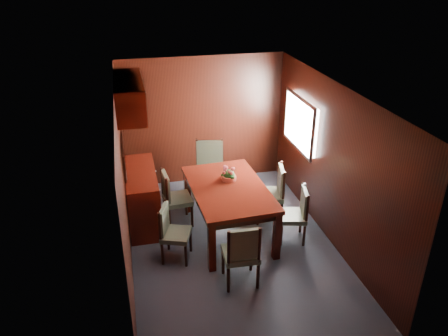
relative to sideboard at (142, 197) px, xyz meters
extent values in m
plane|color=#363D4A|center=(1.25, -1.00, -0.45)|extent=(4.50, 4.50, 0.00)
cube|color=black|center=(-0.25, -1.00, 0.75)|extent=(0.02, 4.50, 2.40)
cube|color=black|center=(2.75, -1.00, 0.75)|extent=(0.02, 4.50, 2.40)
cube|color=black|center=(1.25, 1.25, 0.75)|extent=(3.00, 0.02, 2.40)
cube|color=black|center=(1.25, -3.25, 0.75)|extent=(3.00, 0.02, 2.40)
cube|color=black|center=(1.25, -1.00, 1.95)|extent=(3.00, 4.50, 0.02)
cube|color=white|center=(2.73, 0.10, 1.00)|extent=(0.14, 1.10, 0.80)
cube|color=#B2B2B7|center=(2.66, 0.10, 1.00)|extent=(0.04, 1.20, 0.90)
cube|color=black|center=(-0.22, 0.00, 0.83)|extent=(0.03, 1.36, 0.41)
cube|color=silver|center=(-0.20, 0.00, 0.83)|extent=(0.01, 1.30, 0.35)
cube|color=#380D07|center=(-0.05, 0.00, 1.68)|extent=(0.40, 1.40, 0.50)
cube|color=#380D07|center=(0.00, 0.00, 0.00)|extent=(0.48, 1.40, 0.90)
cube|color=#380D07|center=(0.84, -1.50, -0.07)|extent=(0.10, 0.10, 0.76)
cube|color=#380D07|center=(1.79, -1.45, -0.07)|extent=(0.10, 0.10, 0.76)
cube|color=#380D07|center=(0.75, 0.11, -0.07)|extent=(0.10, 0.10, 0.76)
cube|color=#380D07|center=(1.71, 0.16, -0.07)|extent=(0.10, 0.10, 0.76)
cube|color=black|center=(1.27, -0.67, 0.25)|extent=(1.05, 1.68, 0.11)
cube|color=#380D07|center=(1.27, -0.67, 0.34)|extent=(1.19, 1.81, 0.07)
cylinder|color=black|center=(0.30, -0.89, -0.28)|extent=(0.04, 0.04, 0.35)
cylinder|color=black|center=(0.18, -1.23, -0.28)|extent=(0.04, 0.04, 0.35)
cylinder|color=black|center=(0.62, -1.01, -0.28)|extent=(0.04, 0.04, 0.35)
cylinder|color=black|center=(0.50, -1.34, -0.28)|extent=(0.04, 0.04, 0.35)
cube|color=#56664D|center=(0.40, -1.12, -0.05)|extent=(0.51, 0.52, 0.07)
cylinder|color=black|center=(0.29, -0.89, 0.18)|extent=(0.04, 0.04, 0.46)
cylinder|color=black|center=(0.17, -1.22, 0.18)|extent=(0.04, 0.04, 0.46)
cube|color=#56664D|center=(0.25, -1.06, 0.20)|extent=(0.18, 0.37, 0.39)
cylinder|color=black|center=(0.35, -0.02, -0.26)|extent=(0.04, 0.04, 0.38)
cylinder|color=black|center=(0.38, -0.40, -0.26)|extent=(0.04, 0.04, 0.38)
cylinder|color=black|center=(0.71, 0.01, -0.26)|extent=(0.04, 0.04, 0.38)
cylinder|color=black|center=(0.75, -0.37, -0.26)|extent=(0.04, 0.04, 0.38)
cube|color=#56664D|center=(0.55, -0.20, -0.02)|extent=(0.46, 0.48, 0.08)
cylinder|color=black|center=(0.34, -0.02, 0.24)|extent=(0.04, 0.04, 0.50)
cylinder|color=black|center=(0.37, -0.40, 0.24)|extent=(0.04, 0.04, 0.50)
cube|color=#56664D|center=(0.37, -0.21, 0.26)|extent=(0.09, 0.41, 0.43)
cylinder|color=black|center=(2.30, -1.26, -0.27)|extent=(0.04, 0.04, 0.35)
cylinder|color=black|center=(2.39, -0.91, -0.27)|extent=(0.04, 0.04, 0.35)
cylinder|color=black|center=(1.97, -1.18, -0.27)|extent=(0.04, 0.04, 0.35)
cylinder|color=black|center=(2.06, -0.83, -0.27)|extent=(0.04, 0.04, 0.35)
cube|color=#56664D|center=(2.18, -1.05, -0.04)|extent=(0.49, 0.50, 0.07)
cylinder|color=black|center=(2.31, -1.26, 0.19)|extent=(0.04, 0.04, 0.47)
cylinder|color=black|center=(2.40, -0.91, 0.19)|extent=(0.04, 0.04, 0.47)
cube|color=#56664D|center=(2.34, -1.09, 0.21)|extent=(0.14, 0.38, 0.40)
cylinder|color=black|center=(2.16, -0.64, -0.26)|extent=(0.04, 0.04, 0.38)
cylinder|color=black|center=(2.25, -0.25, -0.26)|extent=(0.04, 0.04, 0.38)
cylinder|color=black|center=(1.80, -0.56, -0.26)|extent=(0.04, 0.04, 0.38)
cylinder|color=black|center=(1.88, -0.17, -0.26)|extent=(0.04, 0.04, 0.38)
cube|color=#56664D|center=(2.02, -0.41, -0.01)|extent=(0.52, 0.54, 0.08)
cylinder|color=black|center=(2.17, -0.64, 0.25)|extent=(0.04, 0.04, 0.51)
cylinder|color=black|center=(2.26, -0.26, 0.25)|extent=(0.04, 0.04, 0.51)
cube|color=#56664D|center=(2.20, -0.44, 0.27)|extent=(0.15, 0.42, 0.43)
cylinder|color=black|center=(0.95, -1.99, -0.26)|extent=(0.04, 0.04, 0.38)
cylinder|color=black|center=(1.35, -2.00, -0.26)|extent=(0.04, 0.04, 0.38)
cylinder|color=black|center=(0.97, -1.61, -0.26)|extent=(0.04, 0.04, 0.38)
cylinder|color=black|center=(1.36, -1.63, -0.26)|extent=(0.04, 0.04, 0.38)
cube|color=#56664D|center=(1.16, -1.81, -0.01)|extent=(0.47, 0.45, 0.08)
cylinder|color=black|center=(0.95, -2.00, 0.25)|extent=(0.04, 0.04, 0.51)
cylinder|color=black|center=(1.35, -2.01, 0.25)|extent=(0.04, 0.04, 0.51)
cube|color=#56664D|center=(1.15, -1.98, 0.27)|extent=(0.41, 0.08, 0.43)
cylinder|color=black|center=(1.47, 0.61, -0.23)|extent=(0.05, 0.05, 0.43)
cylinder|color=black|center=(1.03, 0.69, -0.23)|extent=(0.05, 0.05, 0.43)
cylinder|color=black|center=(1.39, 0.20, -0.23)|extent=(0.05, 0.05, 0.43)
cylinder|color=black|center=(0.96, 0.28, -0.23)|extent=(0.05, 0.05, 0.43)
cube|color=#56664D|center=(1.21, 0.44, 0.05)|extent=(0.58, 0.57, 0.09)
cylinder|color=black|center=(1.47, 0.62, 0.33)|extent=(0.05, 0.05, 0.57)
cylinder|color=black|center=(1.03, 0.70, 0.33)|extent=(0.05, 0.05, 0.57)
cube|color=#56664D|center=(1.25, 0.64, 0.36)|extent=(0.47, 0.15, 0.49)
cylinder|color=#C3543B|center=(1.34, -0.44, 0.41)|extent=(0.23, 0.23, 0.07)
sphere|color=#1F4B19|center=(1.34, -0.44, 0.46)|extent=(0.17, 0.17, 0.17)
camera|label=1|loc=(-0.11, -6.28, 3.52)|focal=35.00mm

